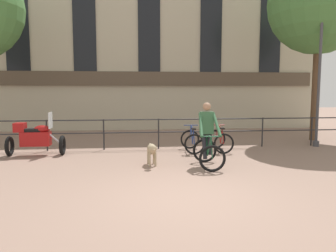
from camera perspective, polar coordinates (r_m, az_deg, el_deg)
name	(u,v)px	position (r m, az deg, el deg)	size (l,w,h in m)	color
ground_plane	(181,197)	(6.42, 2.34, -12.19)	(60.00, 60.00, 0.00)	#8E7060
canal_railing	(159,128)	(11.34, -1.65, -0.43)	(15.05, 0.05, 1.05)	#232326
building_facade	(149,30)	(17.30, -3.37, 16.40)	(18.00, 0.72, 10.19)	#BCB299
cyclist_with_bike	(208,138)	(8.82, 6.90, -2.04)	(0.74, 1.20, 1.70)	black
dog	(152,150)	(8.85, -2.81, -4.18)	(0.28, 0.85, 0.61)	tan
parked_motorcycle	(35,138)	(10.96, -22.10, -1.90)	(1.71, 0.63, 1.35)	black
parked_bicycle_near_lamp	(192,141)	(10.88, 4.22, -2.59)	(0.70, 1.14, 0.86)	black
parked_bicycle_mid_left	(220,140)	(11.09, 9.03, -2.48)	(0.69, 1.13, 0.86)	black
street_lamp	(319,72)	(12.89, 24.87, 8.60)	(0.28, 0.28, 4.80)	#424247
tree_canalside_right	(319,3)	(14.87, 24.85, 18.84)	(3.96, 3.96, 7.40)	brown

